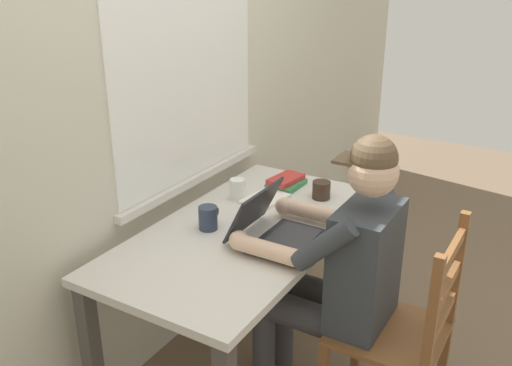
{
  "coord_description": "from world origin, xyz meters",
  "views": [
    {
      "loc": [
        -1.86,
        -1.16,
        1.83
      ],
      "look_at": [
        -0.0,
        -0.05,
        0.95
      ],
      "focal_mm": 39.56,
      "sensor_mm": 36.0,
      "label": 1
    }
  ],
  "objects_px": {
    "seated_person": "(339,265)",
    "wooden_chair": "(403,333)",
    "coffee_mug_dark": "(208,218)",
    "coffee_mug_spare": "(322,190)",
    "book_stack_main": "(286,182)",
    "coffee_mug_white": "(238,189)",
    "laptop": "(275,229)",
    "desk": "(246,247)",
    "computer_mouse": "(313,211)"
  },
  "relations": [
    {
      "from": "desk",
      "to": "coffee_mug_white",
      "type": "height_order",
      "value": "coffee_mug_white"
    },
    {
      "from": "computer_mouse",
      "to": "wooden_chair",
      "type": "bearing_deg",
      "value": -117.24
    },
    {
      "from": "desk",
      "to": "seated_person",
      "type": "height_order",
      "value": "seated_person"
    },
    {
      "from": "desk",
      "to": "coffee_mug_white",
      "type": "xyz_separation_m",
      "value": [
        0.24,
        0.2,
        0.15
      ]
    },
    {
      "from": "book_stack_main",
      "to": "laptop",
      "type": "bearing_deg",
      "value": -156.75
    },
    {
      "from": "wooden_chair",
      "to": "computer_mouse",
      "type": "xyz_separation_m",
      "value": [
        0.27,
        0.53,
        0.29
      ]
    },
    {
      "from": "wooden_chair",
      "to": "computer_mouse",
      "type": "distance_m",
      "value": 0.66
    },
    {
      "from": "desk",
      "to": "computer_mouse",
      "type": "height_order",
      "value": "computer_mouse"
    },
    {
      "from": "wooden_chair",
      "to": "coffee_mug_white",
      "type": "distance_m",
      "value": 1.0
    },
    {
      "from": "wooden_chair",
      "to": "book_stack_main",
      "type": "relative_size",
      "value": 4.53
    },
    {
      "from": "book_stack_main",
      "to": "wooden_chair",
      "type": "bearing_deg",
      "value": -122.63
    },
    {
      "from": "wooden_chair",
      "to": "laptop",
      "type": "relative_size",
      "value": 2.82
    },
    {
      "from": "book_stack_main",
      "to": "coffee_mug_white",
      "type": "bearing_deg",
      "value": 154.13
    },
    {
      "from": "seated_person",
      "to": "wooden_chair",
      "type": "bearing_deg",
      "value": -90.0
    },
    {
      "from": "laptop",
      "to": "desk",
      "type": "bearing_deg",
      "value": 78.12
    },
    {
      "from": "desk",
      "to": "laptop",
      "type": "height_order",
      "value": "laptop"
    },
    {
      "from": "laptop",
      "to": "book_stack_main",
      "type": "distance_m",
      "value": 0.58
    },
    {
      "from": "computer_mouse",
      "to": "coffee_mug_dark",
      "type": "distance_m",
      "value": 0.49
    },
    {
      "from": "desk",
      "to": "laptop",
      "type": "bearing_deg",
      "value": -101.88
    },
    {
      "from": "computer_mouse",
      "to": "coffee_mug_white",
      "type": "height_order",
      "value": "coffee_mug_white"
    },
    {
      "from": "coffee_mug_dark",
      "to": "coffee_mug_spare",
      "type": "xyz_separation_m",
      "value": [
        0.55,
        -0.28,
        -0.01
      ]
    },
    {
      "from": "seated_person",
      "to": "coffee_mug_white",
      "type": "bearing_deg",
      "value": 68.9
    },
    {
      "from": "desk",
      "to": "book_stack_main",
      "type": "distance_m",
      "value": 0.52
    },
    {
      "from": "desk",
      "to": "book_stack_main",
      "type": "bearing_deg",
      "value": 8.01
    },
    {
      "from": "coffee_mug_white",
      "to": "desk",
      "type": "bearing_deg",
      "value": -140.58
    },
    {
      "from": "wooden_chair",
      "to": "coffee_mug_dark",
      "type": "relative_size",
      "value": 7.83
    },
    {
      "from": "seated_person",
      "to": "wooden_chair",
      "type": "relative_size",
      "value": 1.33
    },
    {
      "from": "seated_person",
      "to": "coffee_mug_spare",
      "type": "bearing_deg",
      "value": 32.45
    },
    {
      "from": "desk",
      "to": "seated_person",
      "type": "bearing_deg",
      "value": -90.85
    },
    {
      "from": "computer_mouse",
      "to": "laptop",
      "type": "bearing_deg",
      "value": 173.14
    },
    {
      "from": "seated_person",
      "to": "computer_mouse",
      "type": "distance_m",
      "value": 0.37
    },
    {
      "from": "coffee_mug_dark",
      "to": "book_stack_main",
      "type": "xyz_separation_m",
      "value": [
        0.59,
        -0.06,
        -0.03
      ]
    },
    {
      "from": "coffee_mug_dark",
      "to": "book_stack_main",
      "type": "distance_m",
      "value": 0.6
    },
    {
      "from": "laptop",
      "to": "coffee_mug_dark",
      "type": "xyz_separation_m",
      "value": [
        -0.06,
        0.29,
        0.0
      ]
    },
    {
      "from": "coffee_mug_white",
      "to": "seated_person",
      "type": "bearing_deg",
      "value": -111.1
    },
    {
      "from": "wooden_chair",
      "to": "coffee_mug_white",
      "type": "relative_size",
      "value": 8.43
    },
    {
      "from": "desk",
      "to": "seated_person",
      "type": "xyz_separation_m",
      "value": [
        -0.01,
        -0.44,
        0.05
      ]
    },
    {
      "from": "computer_mouse",
      "to": "book_stack_main",
      "type": "distance_m",
      "value": 0.36
    },
    {
      "from": "laptop",
      "to": "computer_mouse",
      "type": "bearing_deg",
      "value": -6.86
    },
    {
      "from": "coffee_mug_dark",
      "to": "coffee_mug_white",
      "type": "bearing_deg",
      "value": 10.6
    },
    {
      "from": "coffee_mug_white",
      "to": "coffee_mug_dark",
      "type": "bearing_deg",
      "value": -169.4
    },
    {
      "from": "coffee_mug_white",
      "to": "coffee_mug_dark",
      "type": "xyz_separation_m",
      "value": [
        -0.33,
        -0.06,
        0.0
      ]
    },
    {
      "from": "coffee_mug_white",
      "to": "coffee_mug_spare",
      "type": "distance_m",
      "value": 0.41
    },
    {
      "from": "laptop",
      "to": "coffee_mug_white",
      "type": "relative_size",
      "value": 2.99
    },
    {
      "from": "coffee_mug_dark",
      "to": "desk",
      "type": "bearing_deg",
      "value": -55.92
    },
    {
      "from": "coffee_mug_spare",
      "to": "wooden_chair",
      "type": "bearing_deg",
      "value": -128.88
    },
    {
      "from": "seated_person",
      "to": "coffee_mug_spare",
      "type": "relative_size",
      "value": 9.9
    },
    {
      "from": "wooden_chair",
      "to": "laptop",
      "type": "bearing_deg",
      "value": 92.74
    },
    {
      "from": "seated_person",
      "to": "book_stack_main",
      "type": "relative_size",
      "value": 6.01
    },
    {
      "from": "computer_mouse",
      "to": "book_stack_main",
      "type": "xyz_separation_m",
      "value": [
        0.24,
        0.27,
        0.01
      ]
    }
  ]
}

